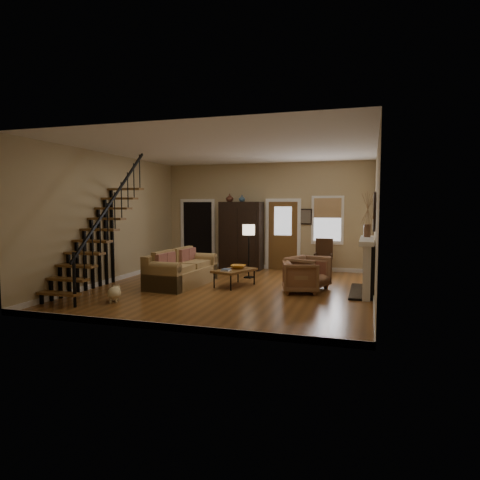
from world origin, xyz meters
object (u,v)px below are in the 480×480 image
(armchair_left, at_px, (301,277))
(floor_lamp, at_px, (249,251))
(coffee_table, at_px, (235,278))
(armchair_right, at_px, (308,273))
(sofa, at_px, (182,269))
(armoire, at_px, (241,236))
(side_chair, at_px, (323,257))

(armchair_left, bearing_deg, floor_lamp, 32.87)
(coffee_table, relative_size, armchair_right, 1.28)
(sofa, height_order, coffee_table, sofa)
(armchair_left, xyz_separation_m, armchair_right, (0.10, 0.47, 0.03))
(floor_lamp, bearing_deg, armchair_left, -43.01)
(armoire, height_order, coffee_table, armoire)
(sofa, distance_m, side_chair, 4.26)
(sofa, xyz_separation_m, floor_lamp, (1.28, 1.55, 0.33))
(coffee_table, xyz_separation_m, armchair_left, (1.68, -0.30, 0.15))
(armoire, relative_size, armchair_right, 2.44)
(armoire, relative_size, sofa, 0.96)
(side_chair, bearing_deg, sofa, -138.22)
(coffee_table, bearing_deg, armchair_left, -10.14)
(armchair_right, relative_size, side_chair, 0.84)
(armchair_left, distance_m, side_chair, 2.87)
(sofa, relative_size, coffee_table, 2.00)
(armchair_left, bearing_deg, armoire, 23.34)
(armoire, xyz_separation_m, coffee_table, (0.66, -2.76, -0.84))
(armchair_right, distance_m, side_chair, 2.39)
(side_chair, bearing_deg, armoire, 175.52)
(sofa, xyz_separation_m, side_chair, (3.17, 2.84, 0.10))
(floor_lamp, bearing_deg, armoire, 113.94)
(sofa, bearing_deg, armchair_left, 3.57)
(armoire, bearing_deg, armchair_left, -52.55)
(armoire, distance_m, sofa, 3.16)
(armoire, height_order, armchair_right, armoire)
(armoire, xyz_separation_m, armchair_right, (2.45, -2.59, -0.66))
(coffee_table, bearing_deg, sofa, -167.72)
(sofa, height_order, armchair_right, sofa)
(armchair_left, distance_m, armchair_right, 0.48)
(armoire, height_order, side_chair, armoire)
(coffee_table, xyz_separation_m, armchair_right, (1.78, 0.17, 0.18))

